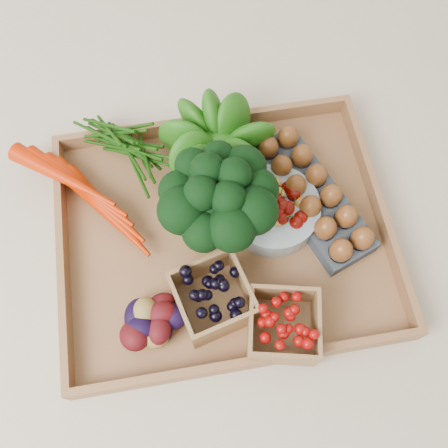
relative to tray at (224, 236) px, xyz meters
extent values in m
plane|color=beige|center=(0.00, 0.00, -0.01)|extent=(4.00, 4.00, 0.00)
cube|color=#94653E|center=(0.00, 0.00, 0.00)|extent=(0.55, 0.45, 0.01)
sphere|color=#0B450A|center=(0.01, 0.14, 0.07)|extent=(0.13, 0.13, 0.13)
cylinder|color=#8C9EA5|center=(0.09, 0.02, 0.03)|extent=(0.16, 0.16, 0.04)
cube|color=#363B44|center=(0.16, 0.04, 0.02)|extent=(0.18, 0.28, 0.03)
cube|color=black|center=(-0.04, -0.12, 0.05)|extent=(0.13, 0.13, 0.08)
cube|color=#7F0705|center=(0.06, -0.18, 0.04)|extent=(0.13, 0.13, 0.07)
camera|label=1|loc=(-0.05, -0.32, 0.80)|focal=40.00mm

